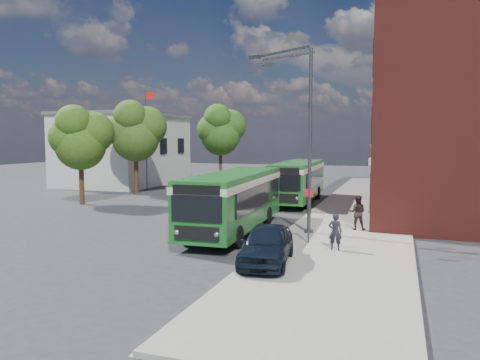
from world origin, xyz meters
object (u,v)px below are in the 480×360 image
at_px(bus_rear, 298,178).
at_px(bus_front, 234,196).
at_px(parked_car, 267,244).
at_px(street_lamp, 302,137).

bearing_deg(bus_rear, bus_front, -93.28).
xyz_separation_m(bus_front, bus_rear, (0.70, 12.14, -0.00)).
bearing_deg(bus_front, parked_car, -60.18).
relative_size(street_lamp, parked_car, 2.14).
height_order(bus_front, bus_rear, same).
relative_size(bus_front, parked_car, 2.53).
height_order(bus_rear, parked_car, bus_rear).
xyz_separation_m(bus_front, parked_car, (3.32, -5.80, -0.97)).
relative_size(bus_front, bus_rear, 1.01).
relative_size(street_lamp, bus_front, 0.85).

